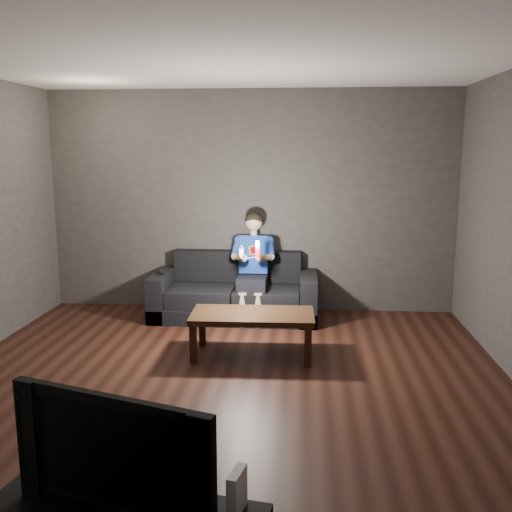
{
  "coord_description": "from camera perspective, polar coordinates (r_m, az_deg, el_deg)",
  "views": [
    {
      "loc": [
        0.67,
        -4.48,
        1.99
      ],
      "look_at": [
        0.15,
        1.55,
        0.85
      ],
      "focal_mm": 40.0,
      "sensor_mm": 36.0,
      "label": 1
    }
  ],
  "objects": [
    {
      "name": "wii_console",
      "position": [
        2.66,
        -1.92,
        -22.48
      ],
      "size": [
        0.08,
        0.15,
        0.19
      ],
      "primitive_type": "cube",
      "rotation": [
        0.0,
        0.0,
        -0.23
      ],
      "color": "silver",
      "rests_on": "media_console"
    },
    {
      "name": "coffee_table",
      "position": [
        5.55,
        -0.35,
        -6.29
      ],
      "size": [
        1.2,
        0.63,
        0.43
      ],
      "color": "black",
      "rests_on": "floor"
    },
    {
      "name": "back_wall",
      "position": [
        7.04,
        -0.56,
        5.46
      ],
      "size": [
        5.0,
        0.04,
        2.7
      ],
      "primitive_type": "cube",
      "color": "#393632",
      "rests_on": "ground"
    },
    {
      "name": "floor",
      "position": [
        4.95,
        -3.36,
        -13.08
      ],
      "size": [
        5.0,
        5.0,
        0.0
      ],
      "primitive_type": "plane",
      "color": "black",
      "rests_on": "ground"
    },
    {
      "name": "child",
      "position": [
        6.68,
        -0.3,
        -0.42
      ],
      "size": [
        0.5,
        0.62,
        1.24
      ],
      "color": "black",
      "rests_on": "sofa"
    },
    {
      "name": "nunchuk_white",
      "position": [
        6.19,
        -1.47,
        0.42
      ],
      "size": [
        0.07,
        0.1,
        0.15
      ],
      "color": "silver",
      "rests_on": "child"
    },
    {
      "name": "front_wall",
      "position": [
        2.18,
        -13.25,
        -6.71
      ],
      "size": [
        5.0,
        0.04,
        2.7
      ],
      "primitive_type": "cube",
      "color": "#393632",
      "rests_on": "ground"
    },
    {
      "name": "sofa",
      "position": [
        6.84,
        -2.12,
        -4.1
      ],
      "size": [
        1.95,
        0.84,
        0.75
      ],
      "color": "black",
      "rests_on": "floor"
    },
    {
      "name": "ceiling",
      "position": [
        4.58,
        -3.75,
        19.56
      ],
      "size": [
        5.0,
        5.0,
        0.02
      ],
      "primitive_type": "cube",
      "color": "silver",
      "rests_on": "back_wall"
    },
    {
      "name": "wii_remote_red",
      "position": [
        6.17,
        0.17,
        0.69
      ],
      "size": [
        0.04,
        0.07,
        0.18
      ],
      "color": "red",
      "rests_on": "child"
    },
    {
      "name": "tv",
      "position": [
        2.66,
        -13.01,
        -18.15
      ],
      "size": [
        0.96,
        0.42,
        0.56
      ],
      "primitive_type": "imported",
      "rotation": [
        0.0,
        0.0,
        -0.31
      ],
      "color": "black",
      "rests_on": "media_console"
    },
    {
      "name": "wii_remote_black",
      "position": [
        6.86,
        -9.51,
        -1.61
      ],
      "size": [
        0.08,
        0.17,
        0.03
      ],
      "color": "black",
      "rests_on": "sofa"
    }
  ]
}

